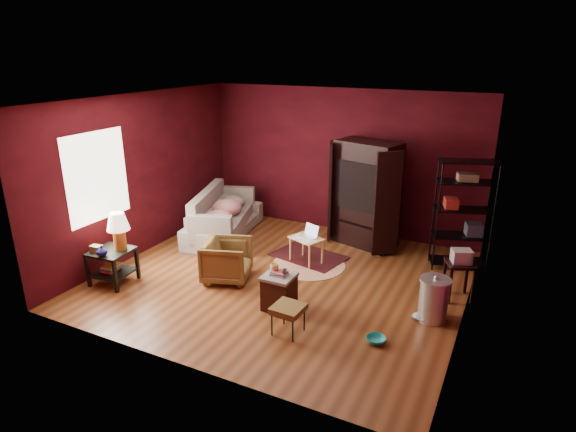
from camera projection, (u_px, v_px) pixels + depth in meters
name	position (u px, v px, depth m)	size (l,w,h in m)	color
room	(279.00, 195.00, 7.26)	(5.54, 5.04, 2.84)	brown
sofa	(224.00, 216.00, 9.31)	(2.11, 0.62, 0.82)	gray
armchair	(227.00, 258.00, 7.58)	(0.70, 0.66, 0.72)	black
pet_bowl_steel	(421.00, 312.00, 6.52)	(0.22, 0.05, 0.22)	#ABAEB2
pet_bowl_turquoise	(376.00, 334.00, 6.00)	(0.25, 0.08, 0.25)	#27B7B7
vase	(102.00, 251.00, 7.19)	(0.16, 0.17, 0.16)	#0D0D42
mug	(274.00, 266.00, 6.67)	(0.12, 0.09, 0.12)	#F1D976
side_table	(115.00, 241.00, 7.39)	(0.63, 0.63, 1.14)	black
sofa_cushions	(221.00, 217.00, 9.29)	(1.37, 2.16, 0.84)	gray
hamper	(279.00, 291.00, 6.75)	(0.42, 0.42, 0.60)	#3B1A0D
footstool	(288.00, 310.00, 6.14)	(0.40, 0.40, 0.39)	black
rug_round	(309.00, 264.00, 8.20)	(1.55, 1.55, 0.01)	#F7E9CE
rug_oriental	(309.00, 256.00, 8.51)	(1.37, 1.05, 0.01)	#501519
laptop_desk	(307.00, 240.00, 8.15)	(0.64, 0.56, 0.67)	#FFBB74
tv_armoire	(365.00, 192.00, 8.75)	(1.47, 1.06, 1.94)	black
wire_shelving	(464.00, 210.00, 7.80)	(0.97, 0.66, 1.84)	black
small_stand	(461.00, 262.00, 6.92)	(0.51, 0.51, 0.77)	black
trash_can	(434.00, 299.00, 6.46)	(0.43, 0.43, 0.66)	white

